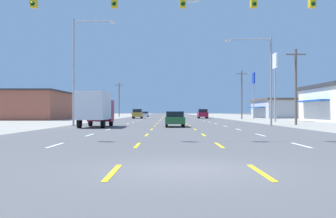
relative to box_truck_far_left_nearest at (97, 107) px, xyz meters
The scene contains 22 objects.
ground_plane 39.96m from the box_truck_far_left_nearest, 79.69° to the left, with size 572.00×572.00×0.00m, color #4C4C4F.
lot_apron_left 43.08m from the box_truck_far_left_nearest, 114.14° to the left, with size 28.00×440.00×0.01m, color gray.
lot_apron_right 50.63m from the box_truck_far_left_nearest, 50.92° to the left, with size 28.00×440.00×0.01m, color gray.
lane_markings 78.13m from the box_truck_far_left_nearest, 84.75° to the left, with size 10.64×227.60×0.01m.
signal_span_wire 18.80m from the box_truck_far_left_nearest, 67.12° to the right, with size 27.76×0.53×8.65m.
box_truck_far_left_nearest is the anchor object (origin of this frame).
sedan_center_turn_near 7.47m from the box_truck_far_left_nearest, ahead, with size 1.80×4.50×1.46m.
suv_far_left_mid 46.60m from the box_truck_far_left_nearest, 89.65° to the left, with size 1.98×4.90×1.98m.
suv_far_right_midfar 48.94m from the box_truck_far_left_nearest, 73.34° to the left, with size 1.98×4.90×1.98m.
sedan_center_turn_far 50.07m from the box_truck_far_left_nearest, 81.69° to the left, with size 1.80×4.50×1.46m.
sedan_far_left_farther 73.06m from the box_truck_far_left_nearest, 89.72° to the left, with size 1.80×4.50×1.46m.
sedan_center_turn_farthest 77.90m from the box_truck_far_left_nearest, 84.68° to the left, with size 1.80×4.50×1.46m.
sedan_center_turn_distant_a 94.42m from the box_truck_far_left_nearest, 85.60° to the left, with size 1.80×4.50×1.46m.
storefront_left_row_1 38.90m from the box_truck_far_left_nearest, 117.44° to the left, with size 11.80×15.71×5.18m.
storefront_right_row_2 64.88m from the box_truck_far_left_nearest, 59.78° to the left, with size 10.88×18.43×4.40m.
pole_sign_right_row_1 30.69m from the box_truck_far_left_nearest, 42.63° to the left, with size 0.24×1.98×9.90m.
pole_sign_right_row_2 47.97m from the box_truck_far_left_nearest, 60.29° to the left, with size 0.24×1.67×9.16m.
streetlight_left_row_0 6.49m from the box_truck_far_left_nearest, 123.57° to the left, with size 4.32×0.26×10.99m.
streetlight_right_row_0 17.57m from the box_truck_far_left_nearest, 13.17° to the left, with size 4.75×0.26×9.11m.
utility_pole_right_row_0 21.85m from the box_truck_far_left_nearest, 17.58° to the left, with size 2.20×0.26×8.30m.
utility_pole_right_row_1 45.28m from the box_truck_far_left_nearest, 62.26° to the left, with size 2.20×0.26×9.38m.
utility_pole_left_row_2 73.83m from the box_truck_far_left_nearest, 95.40° to the left, with size 2.20×0.26×9.45m.
Camera 1 is at (-0.44, -9.85, 1.44)m, focal length 42.26 mm.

